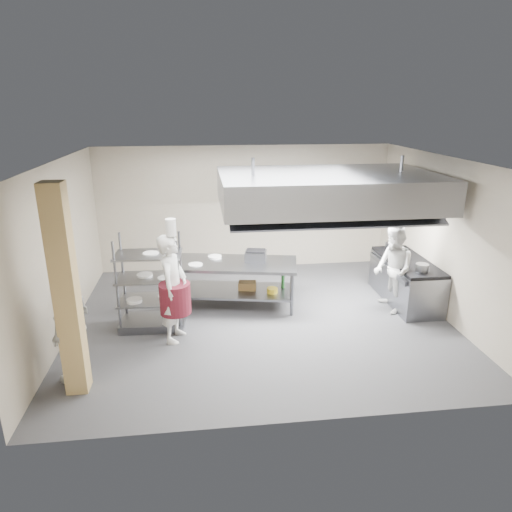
{
  "coord_description": "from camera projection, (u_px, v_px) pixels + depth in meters",
  "views": [
    {
      "loc": [
        -1.06,
        -7.81,
        3.91
      ],
      "look_at": [
        -0.07,
        0.2,
        1.21
      ],
      "focal_mm": 32.0,
      "sensor_mm": 36.0,
      "label": 1
    }
  ],
  "objects": [
    {
      "name": "floor",
      "position": [
        261.0,
        319.0,
        8.72
      ],
      "size": [
        7.0,
        7.0,
        0.0
      ],
      "primitive_type": "plane",
      "color": "#28282A",
      "rests_on": "ground"
    },
    {
      "name": "ceiling",
      "position": [
        262.0,
        160.0,
        7.77
      ],
      "size": [
        7.0,
        7.0,
        0.0
      ],
      "primitive_type": "plane",
      "rotation": [
        3.14,
        0.0,
        0.0
      ],
      "color": "silver",
      "rests_on": "wall_back"
    },
    {
      "name": "wall_back",
      "position": [
        245.0,
        208.0,
        11.07
      ],
      "size": [
        7.0,
        0.0,
        7.0
      ],
      "primitive_type": "plane",
      "rotation": [
        1.57,
        0.0,
        0.0
      ],
      "color": "tan",
      "rests_on": "ground"
    },
    {
      "name": "wall_left",
      "position": [
        60.0,
        252.0,
        7.84
      ],
      "size": [
        0.0,
        6.0,
        6.0
      ],
      "primitive_type": "plane",
      "rotation": [
        1.57,
        0.0,
        1.57
      ],
      "color": "tan",
      "rests_on": "ground"
    },
    {
      "name": "wall_right",
      "position": [
        444.0,
        238.0,
        8.65
      ],
      "size": [
        0.0,
        6.0,
        6.0
      ],
      "primitive_type": "plane",
      "rotation": [
        1.57,
        0.0,
        -1.57
      ],
      "color": "tan",
      "rests_on": "ground"
    },
    {
      "name": "column",
      "position": [
        66.0,
        293.0,
        6.12
      ],
      "size": [
        0.3,
        0.3,
        3.0
      ],
      "primitive_type": "cube",
      "color": "#DDB971",
      "rests_on": "floor"
    },
    {
      "name": "exhaust_hood",
      "position": [
        328.0,
        189.0,
        8.48
      ],
      "size": [
        4.0,
        2.5,
        0.6
      ],
      "primitive_type": "cube",
      "color": "gray",
      "rests_on": "ceiling"
    },
    {
      "name": "hood_strip_a",
      "position": [
        280.0,
        207.0,
        8.48
      ],
      "size": [
        1.6,
        0.12,
        0.04
      ],
      "primitive_type": "cube",
      "color": "white",
      "rests_on": "exhaust_hood"
    },
    {
      "name": "hood_strip_b",
      "position": [
        373.0,
        205.0,
        8.69
      ],
      "size": [
        1.6,
        0.12,
        0.04
      ],
      "primitive_type": "cube",
      "color": "white",
      "rests_on": "exhaust_hood"
    },
    {
      "name": "wall_shelf",
      "position": [
        319.0,
        208.0,
        11.12
      ],
      "size": [
        1.5,
        0.28,
        0.04
      ],
      "primitive_type": "cube",
      "color": "gray",
      "rests_on": "wall_back"
    },
    {
      "name": "island",
      "position": [
        234.0,
        283.0,
        9.24
      ],
      "size": [
        2.66,
        1.5,
        0.91
      ],
      "primitive_type": null,
      "rotation": [
        0.0,
        0.0,
        -0.19
      ],
      "color": "gray",
      "rests_on": "floor"
    },
    {
      "name": "island_worktop",
      "position": [
        234.0,
        264.0,
        9.1
      ],
      "size": [
        2.66,
        1.5,
        0.06
      ],
      "primitive_type": "cube",
      "rotation": [
        0.0,
        0.0,
        -0.19
      ],
      "color": "gray",
      "rests_on": "island"
    },
    {
      "name": "island_undershelf",
      "position": [
        234.0,
        290.0,
        9.29
      ],
      "size": [
        2.44,
        1.36,
        0.04
      ],
      "primitive_type": "cube",
      "rotation": [
        0.0,
        0.0,
        -0.19
      ],
      "color": "slate",
      "rests_on": "island"
    },
    {
      "name": "pass_rack",
      "position": [
        150.0,
        283.0,
        8.17
      ],
      "size": [
        1.18,
        0.72,
        1.73
      ],
      "primitive_type": null,
      "rotation": [
        0.0,
        0.0,
        -0.04
      ],
      "color": "slate",
      "rests_on": "floor"
    },
    {
      "name": "cooking_range",
      "position": [
        405.0,
        282.0,
        9.41
      ],
      "size": [
        0.8,
        2.0,
        0.84
      ],
      "primitive_type": "cube",
      "color": "slate",
      "rests_on": "floor"
    },
    {
      "name": "range_top",
      "position": [
        408.0,
        261.0,
        9.27
      ],
      "size": [
        0.78,
        1.96,
        0.06
      ],
      "primitive_type": "cube",
      "color": "black",
      "rests_on": "cooking_range"
    },
    {
      "name": "chef_head",
      "position": [
        173.0,
        288.0,
        7.71
      ],
      "size": [
        0.63,
        0.79,
        1.89
      ],
      "primitive_type": "imported",
      "rotation": [
        0.0,
        0.0,
        1.29
      ],
      "color": "silver",
      "rests_on": "floor"
    },
    {
      "name": "chef_line",
      "position": [
        393.0,
        270.0,
        8.84
      ],
      "size": [
        0.66,
        0.84,
        1.71
      ],
      "primitive_type": "imported",
      "rotation": [
        0.0,
        0.0,
        -1.56
      ],
      "color": "silver",
      "rests_on": "floor"
    },
    {
      "name": "chef_plating",
      "position": [
        71.0,
        325.0,
        6.62
      ],
      "size": [
        0.58,
        1.06,
        1.72
      ],
      "primitive_type": "imported",
      "rotation": [
        0.0,
        0.0,
        -1.74
      ],
      "color": "silver",
      "rests_on": "floor"
    },
    {
      "name": "griddle",
      "position": [
        256.0,
        256.0,
        9.15
      ],
      "size": [
        0.48,
        0.41,
        0.2
      ],
      "primitive_type": "cube",
      "rotation": [
        0.0,
        0.0,
        -0.22
      ],
      "color": "slate",
      "rests_on": "island_worktop"
    },
    {
      "name": "wicker_basket",
      "position": [
        247.0,
        286.0,
        9.28
      ],
      "size": [
        0.39,
        0.3,
        0.15
      ],
      "primitive_type": "cube",
      "rotation": [
        0.0,
        0.0,
        -0.18
      ],
      "color": "olive",
      "rests_on": "island_undershelf"
    },
    {
      "name": "stockpot",
      "position": [
        401.0,
        256.0,
        9.25
      ],
      "size": [
        0.24,
        0.24,
        0.17
      ],
      "primitive_type": "cylinder",
      "color": "slate",
      "rests_on": "range_top"
    },
    {
      "name": "plate_stack",
      "position": [
        152.0,
        298.0,
        8.27
      ],
      "size": [
        0.28,
        0.28,
        0.05
      ],
      "primitive_type": "cylinder",
      "color": "white",
      "rests_on": "pass_rack"
    }
  ]
}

